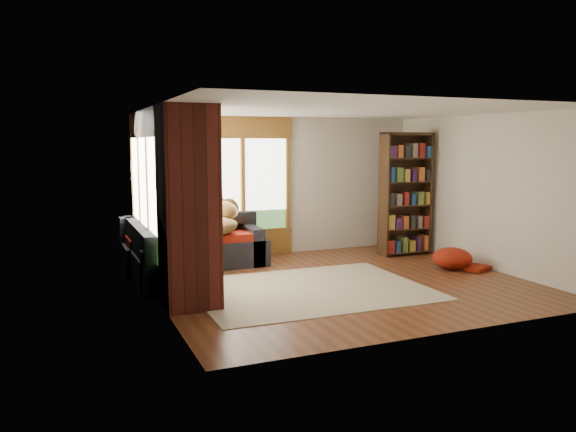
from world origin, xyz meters
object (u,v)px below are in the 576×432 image
object	(u,v)px
area_rug	(310,289)
dog_tan	(219,222)
sectional_sofa	(189,253)
bookshelf	(406,194)
dog_brindle	(179,233)
pouf	(452,258)
brick_chimney	(189,208)

from	to	relation	value
area_rug	dog_tan	size ratio (longest dim) A/B	3.12
dog_tan	sectional_sofa	bearing A→B (deg)	137.12
area_rug	dog_tan	xyz separation A→B (m)	(-0.84, 1.81, 0.79)
bookshelf	dog_tan	size ratio (longest dim) A/B	2.18
sectional_sofa	dog_tan	distance (m)	0.70
bookshelf	dog_brindle	world-z (taller)	bookshelf
dog_brindle	sectional_sofa	bearing A→B (deg)	-37.74
bookshelf	pouf	world-z (taller)	bookshelf
brick_chimney	dog_tan	bearing A→B (deg)	64.44
brick_chimney	dog_tan	size ratio (longest dim) A/B	2.45
brick_chimney	bookshelf	distance (m)	4.89
brick_chimney	dog_brindle	distance (m)	1.45
brick_chimney	pouf	world-z (taller)	brick_chimney
brick_chimney	sectional_sofa	bearing A→B (deg)	77.71
pouf	dog_tan	world-z (taller)	dog_tan
brick_chimney	sectional_sofa	size ratio (longest dim) A/B	1.18
dog_brindle	brick_chimney	bearing A→B (deg)	160.10
brick_chimney	dog_tan	xyz separation A→B (m)	(0.94, 1.96, -0.50)
area_rug	dog_tan	distance (m)	2.15
bookshelf	dog_tan	distance (m)	3.62
sectional_sofa	bookshelf	bearing A→B (deg)	-0.34
area_rug	bookshelf	bearing A→B (deg)	31.04
area_rug	dog_tan	bearing A→B (deg)	114.99
dog_brindle	area_rug	bearing A→B (deg)	-139.89
sectional_sofa	dog_tan	world-z (taller)	dog_tan
area_rug	pouf	world-z (taller)	pouf
pouf	dog_brindle	world-z (taller)	dog_brindle
sectional_sofa	dog_tan	size ratio (longest dim) A/B	2.07
dog_brindle	dog_tan	bearing A→B (deg)	-66.24
pouf	dog_tan	xyz separation A→B (m)	(-3.65, 1.50, 0.61)
brick_chimney	area_rug	world-z (taller)	brick_chimney
bookshelf	area_rug	bearing A→B (deg)	-148.96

